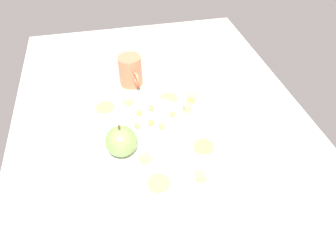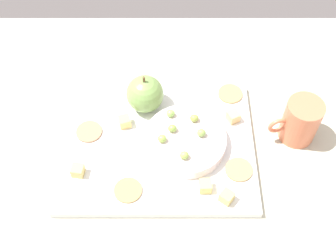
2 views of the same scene
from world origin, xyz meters
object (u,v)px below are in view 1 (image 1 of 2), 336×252
object	(u,v)px
cheese_cube_3	(128,102)
cheese_cube_0	(188,108)
cracker_2	(105,107)
grape_1	(151,108)
platter	(158,141)
grape_2	(162,126)
grape_3	(137,125)
cup	(131,71)
cracker_3	(204,146)
cracker_0	(169,98)
grape_5	(139,113)
grape_4	(172,113)
cheese_cube_2	(191,99)
grape_0	(151,122)
serving_dish	(155,121)
cheese_cube_1	(201,177)
apple_whole	(121,142)
cracker_1	(159,183)
cheese_cube_4	(145,158)

from	to	relation	value
cheese_cube_3	cheese_cube_0	bearing A→B (deg)	-112.15
cracker_2	grape_1	xyz separation A→B (cm)	(-6.84, -12.16, 3.12)
platter	cheese_cube_3	bearing A→B (deg)	20.22
cheese_cube_3	grape_2	size ratio (longest dim) A/B	1.28
grape_1	grape_3	bearing A→B (deg)	141.40
cheese_cube_3	cup	size ratio (longest dim) A/B	0.21
cracker_3	grape_3	bearing A→B (deg)	62.79
platter	cheese_cube_0	size ratio (longest dim) A/B	17.24
cheese_cube_0	cracker_0	world-z (taller)	cheese_cube_0
grape_3	grape_5	bearing A→B (deg)	-14.16
grape_4	cup	bearing A→B (deg)	19.41
cheese_cube_2	grape_5	world-z (taller)	grape_5
grape_4	grape_5	distance (cm)	8.73
cracker_0	grape_4	world-z (taller)	grape_4
grape_0	grape_1	distance (cm)	5.62
serving_dish	cheese_cube_1	world-z (taller)	serving_dish
cheese_cube_0	grape_0	xyz separation A→B (cm)	(-5.92, 11.22, 2.20)
cracker_3	grape_0	distance (cm)	14.48
cup	grape_2	bearing A→B (deg)	-170.85
cheese_cube_0	cup	bearing A→B (deg)	34.81
apple_whole	cheese_cube_3	distance (cm)	18.54
cracker_3	cup	xyz separation A→B (cm)	(33.00, 13.56, 2.81)
platter	cup	bearing A→B (deg)	6.48
cracker_0	grape_1	size ratio (longest dim) A/B	3.01
grape_3	cup	bearing A→B (deg)	-3.67
grape_0	cracker_2	bearing A→B (deg)	41.90
cracker_3	grape_1	size ratio (longest dim) A/B	3.01
cheese_cube_1	grape_0	bearing A→B (deg)	24.56
platter	cracker_0	size ratio (longest dim) A/B	7.31
cracker_0	cheese_cube_2	bearing A→B (deg)	-115.15
grape_2	cracker_2	bearing A→B (deg)	43.18
cheese_cube_3	cracker_2	distance (cm)	6.71
serving_dish	grape_0	size ratio (longest dim) A/B	9.23
cheese_cube_0	cracker_3	size ratio (longest dim) A/B	0.42
cracker_0	cracker_2	world-z (taller)	same
serving_dish	cheese_cube_0	xyz separation A→B (cm)	(3.44, -9.72, -0.17)
serving_dish	cracker_1	xyz separation A→B (cm)	(-19.01, 2.88, -1.07)
platter	serving_dish	bearing A→B (deg)	-3.24
cracker_0	serving_dish	bearing A→B (deg)	149.93
platter	grape_3	size ratio (longest dim) A/B	22.03
cheese_cube_1	grape_2	distance (cm)	16.70
cheese_cube_1	grape_1	distance (cm)	24.16
cheese_cube_2	grape_1	bearing A→B (deg)	108.53
cheese_cube_3	grape_3	world-z (taller)	grape_3
cheese_cube_4	cheese_cube_0	bearing A→B (deg)	-43.07
cheese_cube_1	grape_1	xyz separation A→B (cm)	(23.04, 6.94, 2.23)
apple_whole	cheese_cube_3	world-z (taller)	apple_whole
cheese_cube_1	cracker_3	distance (cm)	10.10
cracker_3	grape_0	xyz separation A→B (cm)	(8.11, 11.59, 3.10)
platter	grape_0	world-z (taller)	grape_0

